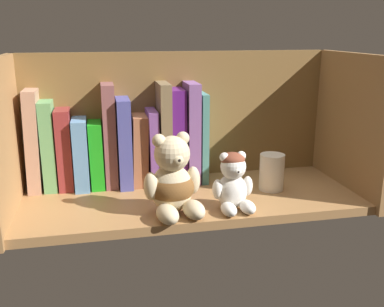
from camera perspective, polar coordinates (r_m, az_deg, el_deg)
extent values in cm
cube|color=#9E7042|center=(102.60, -0.13, -5.98)|extent=(76.11, 29.72, 2.00)
cube|color=brown|center=(112.62, -1.77, 4.47)|extent=(78.51, 1.20, 33.85)
cube|color=#9E7042|center=(97.70, -23.05, 1.42)|extent=(1.60, 32.12, 33.85)
cube|color=#9E7042|center=(112.26, 19.69, 3.50)|extent=(1.60, 32.12, 33.85)
cube|color=tan|center=(109.68, -19.80, 1.64)|extent=(3.63, 10.36, 24.04)
cube|color=#619E60|center=(109.59, -18.02, 1.05)|extent=(3.05, 9.57, 21.25)
cube|color=maroon|center=(109.50, -16.13, 0.67)|extent=(3.38, 10.14, 19.28)
cube|color=#5A8CBA|center=(109.57, -14.17, 0.19)|extent=(3.36, 12.84, 16.94)
cube|color=#1CA01A|center=(109.60, -12.29, 0.05)|extent=(3.26, 11.28, 16.01)
cube|color=#834E4E|center=(108.51, -10.66, 2.42)|extent=(2.93, 11.25, 24.91)
cube|color=#484C9A|center=(109.02, -8.85, 1.64)|extent=(3.14, 13.97, 21.48)
cube|color=#A2603B|center=(109.80, -6.90, 0.67)|extent=(4.07, 11.52, 17.31)
cube|color=#78478F|center=(109.95, -5.23, 1.08)|extent=(2.52, 14.05, 18.51)
cube|color=brown|center=(109.53, -3.83, 2.79)|extent=(2.63, 14.92, 24.91)
cube|color=#551971|center=(110.23, -2.07, 2.47)|extent=(3.94, 11.73, 23.37)
cube|color=#805595|center=(110.72, -0.27, 2.92)|extent=(2.94, 12.90, 24.75)
cube|color=teal|center=(111.56, 1.05, 2.35)|extent=(1.65, 12.90, 22.22)
ellipsoid|color=beige|center=(91.84, -2.66, -4.54)|extent=(8.81, 8.08, 10.36)
sphere|color=beige|center=(89.01, -2.60, -0.04)|extent=(7.37, 7.37, 7.37)
sphere|color=beige|center=(87.87, -4.31, 1.66)|extent=(2.76, 2.76, 2.76)
sphere|color=beige|center=(89.67, -1.21, 1.99)|extent=(2.76, 2.76, 2.76)
sphere|color=beige|center=(86.80, -1.97, -0.75)|extent=(2.76, 2.76, 2.76)
sphere|color=black|center=(85.92, -1.73, -0.87)|extent=(0.97, 0.97, 0.97)
ellipsoid|color=beige|center=(87.89, -3.20, -7.86)|extent=(5.48, 7.61, 3.68)
ellipsoid|color=beige|center=(89.88, 0.22, -7.28)|extent=(5.48, 7.61, 3.68)
ellipsoid|color=beige|center=(89.46, -5.34, -4.27)|extent=(3.54, 3.54, 5.99)
ellipsoid|color=beige|center=(92.64, 0.14, -3.48)|extent=(3.54, 3.54, 5.99)
ellipsoid|color=brown|center=(91.75, -2.66, -4.38)|extent=(9.53, 8.81, 7.25)
ellipsoid|color=white|center=(94.47, 5.19, -4.89)|extent=(6.46, 5.93, 7.60)
sphere|color=white|center=(92.31, 5.36, -1.72)|extent=(5.41, 5.41, 5.41)
sphere|color=white|center=(91.35, 4.21, -0.50)|extent=(2.03, 2.03, 2.03)
sphere|color=white|center=(92.75, 6.39, -0.30)|extent=(2.03, 2.03, 2.03)
sphere|color=white|center=(90.73, 5.82, -2.26)|extent=(2.03, 2.03, 2.03)
sphere|color=black|center=(90.09, 5.99, -2.36)|extent=(0.71, 0.71, 0.71)
ellipsoid|color=white|center=(91.55, 4.79, -7.23)|extent=(3.48, 5.32, 2.70)
ellipsoid|color=white|center=(93.09, 7.19, -6.90)|extent=(3.48, 5.32, 2.70)
ellipsoid|color=white|center=(92.63, 3.33, -4.65)|extent=(2.38, 2.38, 4.39)
ellipsoid|color=white|center=(95.11, 7.20, -4.19)|extent=(2.38, 2.38, 4.39)
ellipsoid|color=brown|center=(92.21, 5.30, -0.77)|extent=(5.13, 5.13, 2.97)
cylinder|color=silver|center=(106.60, 10.23, -2.33)|extent=(5.85, 5.85, 8.70)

